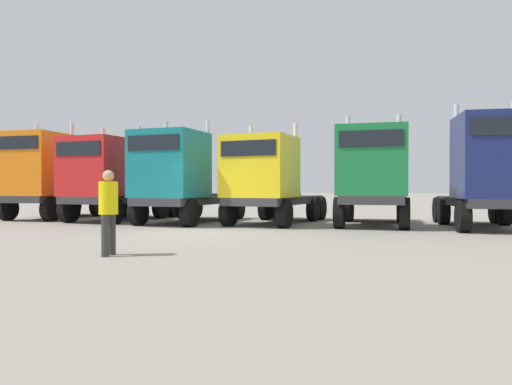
% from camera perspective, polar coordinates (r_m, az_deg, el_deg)
% --- Properties ---
extents(ground, '(200.00, 200.00, 0.00)m').
position_cam_1_polar(ground, '(15.29, -7.27, -4.85)').
color(ground, gray).
extents(semi_truck_orange, '(2.72, 5.97, 4.44)m').
position_cam_1_polar(semi_truck_orange, '(23.58, -23.92, 1.85)').
color(semi_truck_orange, '#333338').
rests_on(semi_truck_orange, ground).
extents(semi_truck_red, '(3.00, 6.04, 4.08)m').
position_cam_1_polar(semi_truck_red, '(21.20, -17.21, 1.67)').
color(semi_truck_red, '#333338').
rests_on(semi_truck_red, ground).
extents(semi_truck_teal, '(2.91, 6.13, 4.19)m').
position_cam_1_polar(semi_truck_teal, '(19.08, -9.32, 1.87)').
color(semi_truck_teal, '#333338').
rests_on(semi_truck_teal, ground).
extents(semi_truck_yellow, '(3.25, 6.31, 3.95)m').
position_cam_1_polar(semi_truck_yellow, '(18.45, 1.36, 1.53)').
color(semi_truck_yellow, '#333338').
rests_on(semi_truck_yellow, ground).
extents(semi_truck_green, '(2.60, 5.88, 4.21)m').
position_cam_1_polar(semi_truck_green, '(18.13, 13.73, 2.00)').
color(semi_truck_green, '#333338').
rests_on(semi_truck_green, ground).
extents(semi_truck_navy, '(2.98, 5.87, 4.44)m').
position_cam_1_polar(semi_truck_navy, '(17.97, 26.27, 2.32)').
color(semi_truck_navy, '#333338').
rests_on(semi_truck_navy, ground).
extents(visitor_in_hivis, '(0.42, 0.45, 1.83)m').
position_cam_1_polar(visitor_in_hivis, '(10.64, -17.21, -1.54)').
color(visitor_in_hivis, '#353535').
rests_on(visitor_in_hivis, ground).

